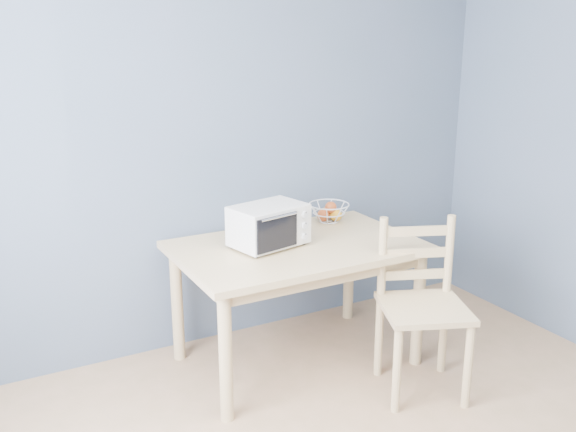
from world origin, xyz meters
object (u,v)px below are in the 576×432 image
toaster_oven (267,226)px  dining_chair (421,309)px  fruit_basket (329,212)px  dining_table (297,261)px

toaster_oven → dining_chair: bearing=-57.1°
toaster_oven → dining_chair: (0.64, -0.62, -0.40)m
fruit_basket → dining_chair: bearing=-86.5°
toaster_oven → dining_chair: size_ratio=0.48×
dining_table → fruit_basket: size_ratio=4.81×
dining_table → fruit_basket: bearing=36.9°
toaster_oven → dining_table: bearing=-26.8°
fruit_basket → dining_table: bearing=-143.1°
dining_table → fruit_basket: 0.54m
toaster_oven → dining_chair: 0.98m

